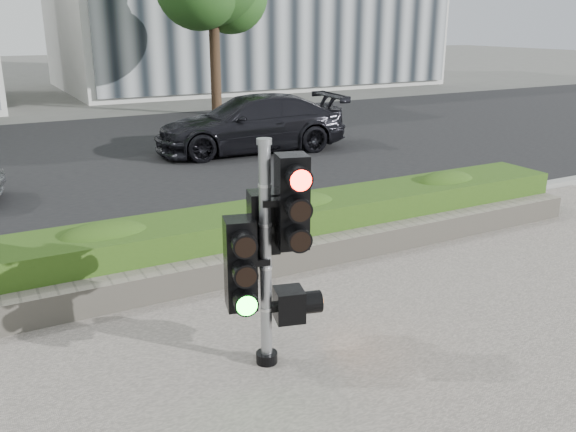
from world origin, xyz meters
The scene contains 7 objects.
ground centered at (0.00, 0.00, 0.00)m, with size 120.00×120.00×0.00m, color #51514C.
road centered at (0.00, 10.00, 0.01)m, with size 60.00×13.00×0.02m, color black.
curb centered at (0.00, 3.15, 0.06)m, with size 60.00×0.25×0.12m, color gray.
stone_wall centered at (0.00, 1.90, 0.20)m, with size 12.00×0.32×0.34m, color gray.
hedge centered at (0.00, 2.55, 0.37)m, with size 12.00×1.00×0.68m, color #537E27.
traffic_signal centered at (-0.25, 0.04, 1.22)m, with size 0.79×0.64×2.16m.
car_dark centered at (3.84, 9.14, 0.71)m, with size 1.93×4.75×1.38m, color black.
Camera 1 is at (-2.55, -4.58, 3.14)m, focal length 38.00 mm.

